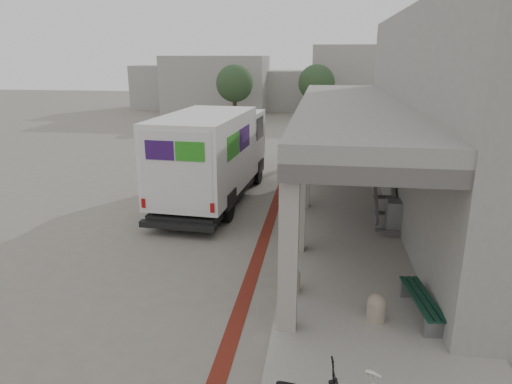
# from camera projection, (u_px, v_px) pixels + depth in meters

# --- Properties ---
(ground) EXTENTS (120.00, 120.00, 0.00)m
(ground) POSITION_uv_depth(u_px,v_px,m) (223.00, 255.00, 13.09)
(ground) COLOR slate
(ground) RESTS_ON ground
(bike_lane_stripe) EXTENTS (0.35, 40.00, 0.01)m
(bike_lane_stripe) POSITION_uv_depth(u_px,v_px,m) (266.00, 232.00, 14.85)
(bike_lane_stripe) COLOR maroon
(bike_lane_stripe) RESTS_ON ground
(sidewalk) EXTENTS (4.40, 28.00, 0.12)m
(sidewalk) POSITION_uv_depth(u_px,v_px,m) (366.00, 262.00, 12.52)
(sidewalk) COLOR gray
(sidewalk) RESTS_ON ground
(transit_building) EXTENTS (7.60, 17.00, 7.00)m
(transit_building) POSITION_uv_depth(u_px,v_px,m) (447.00, 120.00, 15.44)
(transit_building) COLOR gray
(transit_building) RESTS_ON ground
(distant_backdrop) EXTENTS (28.00, 10.00, 6.50)m
(distant_backdrop) POSITION_uv_depth(u_px,v_px,m) (270.00, 84.00, 46.72)
(distant_backdrop) COLOR gray
(distant_backdrop) RESTS_ON ground
(tree_left) EXTENTS (3.20, 3.20, 4.80)m
(tree_left) POSITION_uv_depth(u_px,v_px,m) (235.00, 84.00, 39.41)
(tree_left) COLOR #38281C
(tree_left) RESTS_ON ground
(tree_mid) EXTENTS (3.20, 3.20, 4.80)m
(tree_mid) POSITION_uv_depth(u_px,v_px,m) (316.00, 83.00, 40.34)
(tree_mid) COLOR #38281C
(tree_mid) RESTS_ON ground
(tree_right) EXTENTS (3.20, 3.20, 4.80)m
(tree_right) POSITION_uv_depth(u_px,v_px,m) (412.00, 84.00, 38.29)
(tree_right) COLOR #38281C
(tree_right) RESTS_ON ground
(fedex_truck) EXTENTS (3.10, 8.39, 3.52)m
(fedex_truck) POSITION_uv_depth(u_px,v_px,m) (213.00, 154.00, 17.55)
(fedex_truck) COLOR black
(fedex_truck) RESTS_ON ground
(bench) EXTENTS (0.67, 1.95, 0.45)m
(bench) POSITION_uv_depth(u_px,v_px,m) (422.00, 302.00, 9.76)
(bench) COLOR slate
(bench) RESTS_ON sidewalk
(bollard_near) EXTENTS (0.40, 0.40, 0.60)m
(bollard_near) POSITION_uv_depth(u_px,v_px,m) (377.00, 307.00, 9.60)
(bollard_near) COLOR gray
(bollard_near) RESTS_ON sidewalk
(bollard_far) EXTENTS (0.39, 0.39, 0.58)m
(bollard_far) POSITION_uv_depth(u_px,v_px,m) (292.00, 279.00, 10.82)
(bollard_far) COLOR #9D9578
(bollard_far) RESTS_ON sidewalk
(utility_cabinet) EXTENTS (0.50, 0.65, 1.06)m
(utility_cabinet) POSITION_uv_depth(u_px,v_px,m) (394.00, 217.00, 14.29)
(utility_cabinet) COLOR gray
(utility_cabinet) RESTS_ON sidewalk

